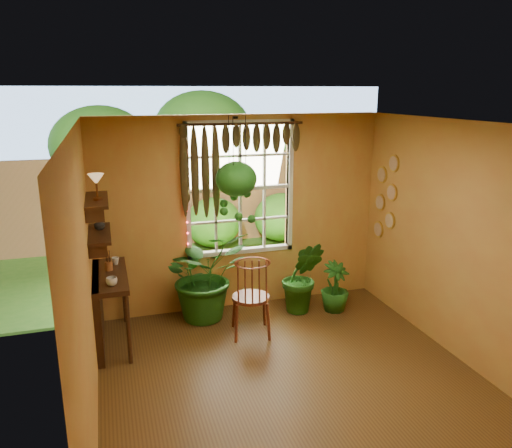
{
  "coord_description": "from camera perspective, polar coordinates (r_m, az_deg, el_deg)",
  "views": [
    {
      "loc": [
        -1.76,
        -4.23,
        3.01
      ],
      "look_at": [
        -0.12,
        1.15,
        1.5
      ],
      "focal_mm": 35.0,
      "sensor_mm": 36.0,
      "label": 1
    }
  ],
  "objects": [
    {
      "name": "cup_a",
      "position": [
        5.81,
        -16.16,
        -6.32
      ],
      "size": [
        0.14,
        0.14,
        0.1
      ],
      "primitive_type": "imported",
      "rotation": [
        0.0,
        0.0,
        0.1
      ],
      "color": "silver",
      "rests_on": "counter_ledge"
    },
    {
      "name": "shelf_upper",
      "position": [
        5.95,
        -17.76,
        2.63
      ],
      "size": [
        0.25,
        0.9,
        0.04
      ],
      "primitive_type": "cube",
      "color": "#3B2510",
      "rests_on": "wall_left"
    },
    {
      "name": "window",
      "position": [
        6.87,
        -1.84,
        4.08
      ],
      "size": [
        1.52,
        0.1,
        1.86
      ],
      "color": "silver",
      "rests_on": "wall_back"
    },
    {
      "name": "windsor_chair",
      "position": [
        6.34,
        -0.57,
        -9.58
      ],
      "size": [
        0.55,
        0.57,
        1.26
      ],
      "rotation": [
        0.0,
        0.0,
        -0.18
      ],
      "color": "maroon",
      "rests_on": "floor"
    },
    {
      "name": "potted_plant_right",
      "position": [
        7.1,
        9.0,
        -7.1
      ],
      "size": [
        0.48,
        0.48,
        0.7
      ],
      "primitive_type": "imported",
      "rotation": [
        0.0,
        0.0,
        0.27
      ],
      "color": "#154E14",
      "rests_on": "floor"
    },
    {
      "name": "shelf_vase",
      "position": [
        6.14,
        -17.48,
        -0.0
      ],
      "size": [
        0.13,
        0.13,
        0.13
      ],
      "primitive_type": "imported",
      "rotation": [
        0.0,
        0.0,
        -0.03
      ],
      "color": "#B2AD99",
      "rests_on": "shelf_lower"
    },
    {
      "name": "floor",
      "position": [
        5.48,
        4.94,
        -18.31
      ],
      "size": [
        4.5,
        4.5,
        0.0
      ],
      "primitive_type": "plane",
      "color": "#573B18",
      "rests_on": "ground"
    },
    {
      "name": "tiffany_lamp",
      "position": [
        5.81,
        -17.8,
        4.72
      ],
      "size": [
        0.18,
        0.18,
        0.3
      ],
      "color": "brown",
      "rests_on": "shelf_upper"
    },
    {
      "name": "wall_back",
      "position": [
        6.91,
        -1.74,
        1.18
      ],
      "size": [
        4.0,
        0.0,
        4.0
      ],
      "primitive_type": "plane",
      "rotation": [
        1.57,
        0.0,
        0.0
      ],
      "color": "gold",
      "rests_on": "floor"
    },
    {
      "name": "shelf_lower",
      "position": [
        6.04,
        -17.46,
        -1.08
      ],
      "size": [
        0.25,
        0.9,
        0.04
      ],
      "primitive_type": "cube",
      "color": "#3B2510",
      "rests_on": "wall_left"
    },
    {
      "name": "potted_plant_mid",
      "position": [
        6.94,
        5.34,
        -6.03
      ],
      "size": [
        0.69,
        0.63,
        1.03
      ],
      "primitive_type": "imported",
      "rotation": [
        0.0,
        0.0,
        -0.35
      ],
      "color": "#154E14",
      "rests_on": "floor"
    },
    {
      "name": "string_lights",
      "position": [
        6.61,
        -8.01,
        3.95
      ],
      "size": [
        0.03,
        0.03,
        1.54
      ],
      "primitive_type": null,
      "color": "#FF2633",
      "rests_on": "window"
    },
    {
      "name": "wall_plates",
      "position": [
        7.23,
        14.58,
        2.94
      ],
      "size": [
        0.04,
        0.32,
        1.1
      ],
      "primitive_type": null,
      "color": "#FFF3D0",
      "rests_on": "wall_right"
    },
    {
      "name": "hanging_basket",
      "position": [
        6.39,
        -2.27,
        4.81
      ],
      "size": [
        0.53,
        0.53,
        1.38
      ],
      "color": "black",
      "rests_on": "ceiling"
    },
    {
      "name": "wall_left",
      "position": [
        4.55,
        -18.96,
        -7.19
      ],
      "size": [
        0.0,
        4.5,
        4.5
      ],
      "primitive_type": "plane",
      "rotation": [
        1.57,
        0.0,
        1.57
      ],
      "color": "gold",
      "rests_on": "floor"
    },
    {
      "name": "cup_b",
      "position": [
        6.48,
        -15.78,
        -4.09
      ],
      "size": [
        0.13,
        0.13,
        0.09
      ],
      "primitive_type": "imported",
      "rotation": [
        0.0,
        0.0,
        -0.41
      ],
      "color": "beige",
      "rests_on": "counter_ledge"
    },
    {
      "name": "backyard",
      "position": [
        11.41,
        -6.75,
        6.27
      ],
      "size": [
        14.0,
        10.0,
        12.0
      ],
      "color": "#265518",
      "rests_on": "ground"
    },
    {
      "name": "valance_vine",
      "position": [
        6.64,
        -2.31,
        8.73
      ],
      "size": [
        1.7,
        0.12,
        1.1
      ],
      "color": "#3B2510",
      "rests_on": "window"
    },
    {
      "name": "counter_ledge",
      "position": [
        6.32,
        -17.17,
        -8.5
      ],
      "size": [
        0.4,
        1.2,
        0.9
      ],
      "color": "#3B2510",
      "rests_on": "floor"
    },
    {
      "name": "potted_plant_left",
      "position": [
        6.74,
        -5.89,
        -5.77
      ],
      "size": [
        1.32,
        1.21,
        1.24
      ],
      "primitive_type": "imported",
      "rotation": [
        0.0,
        0.0,
        0.25
      ],
      "color": "#154E14",
      "rests_on": "floor"
    },
    {
      "name": "ceiling",
      "position": [
        4.59,
        5.71,
        11.14
      ],
      "size": [
        4.5,
        4.5,
        0.0
      ],
      "primitive_type": "plane",
      "rotation": [
        3.14,
        0.0,
        0.0
      ],
      "color": "silver",
      "rests_on": "wall_back"
    },
    {
      "name": "wall_right",
      "position": [
        5.89,
        23.63,
        -2.58
      ],
      "size": [
        0.0,
        4.5,
        4.5
      ],
      "primitive_type": "plane",
      "rotation": [
        1.57,
        0.0,
        -1.57
      ],
      "color": "gold",
      "rests_on": "floor"
    },
    {
      "name": "brush_jar",
      "position": [
        6.27,
        -16.51,
        -4.01
      ],
      "size": [
        0.09,
        0.09,
        0.32
      ],
      "color": "brown",
      "rests_on": "counter_ledge"
    }
  ]
}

